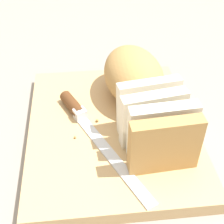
% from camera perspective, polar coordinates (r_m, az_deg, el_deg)
% --- Properties ---
extents(ground_plane, '(3.00, 3.00, 0.00)m').
position_cam_1_polar(ground_plane, '(0.64, -0.00, -3.80)').
color(ground_plane, gray).
extents(cutting_board, '(0.39, 0.32, 0.02)m').
position_cam_1_polar(cutting_board, '(0.63, -0.00, -2.98)').
color(cutting_board, tan).
rests_on(cutting_board, ground_plane).
extents(bread_loaf, '(0.31, 0.14, 0.10)m').
position_cam_1_polar(bread_loaf, '(0.63, 4.82, 3.75)').
color(bread_loaf, tan).
rests_on(bread_loaf, cutting_board).
extents(bread_knife, '(0.28, 0.14, 0.02)m').
position_cam_1_polar(bread_knife, '(0.63, -5.12, -0.84)').
color(bread_knife, silver).
rests_on(bread_knife, cutting_board).
extents(crumb_near_knife, '(0.01, 0.01, 0.01)m').
position_cam_1_polar(crumb_near_knife, '(0.63, -2.55, -1.47)').
color(crumb_near_knife, '#A8753D').
rests_on(crumb_near_knife, cutting_board).
extents(crumb_near_loaf, '(0.00, 0.00, 0.00)m').
position_cam_1_polar(crumb_near_loaf, '(0.62, 3.11, -2.64)').
color(crumb_near_loaf, '#A8753D').
rests_on(crumb_near_loaf, cutting_board).
extents(crumb_stray_left, '(0.00, 0.00, 0.00)m').
position_cam_1_polar(crumb_stray_left, '(0.60, -6.28, -4.28)').
color(crumb_stray_left, '#A8753D').
rests_on(crumb_stray_left, cutting_board).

